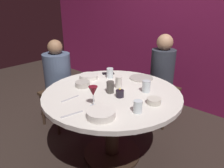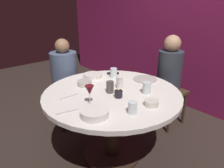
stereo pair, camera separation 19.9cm
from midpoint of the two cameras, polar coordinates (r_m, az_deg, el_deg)
The scene contains 20 objects.
ground_plane at distance 2.41m, azimuth 2.48°, elevation -18.32°, with size 8.00×8.00×0.00m, color #2D231E.
back_wall at distance 3.24m, azimuth 25.22°, elevation 15.36°, with size 6.00×0.10×2.60m, color maroon.
dining_table at distance 2.09m, azimuth 2.74°, elevation -6.05°, with size 1.31×1.31×0.73m.
seated_diner_left at distance 2.70m, azimuth -10.65°, elevation 2.93°, with size 0.40×0.40×1.12m.
seated_diner_back at distance 2.74m, azimuth 17.27°, elevation 3.16°, with size 0.40×0.40×1.17m.
candle_holder at distance 1.90m, azimuth 4.76°, elevation -2.71°, with size 0.07×0.07×0.09m.
wine_glass at distance 1.71m, azimuth -2.79°, elevation -2.00°, with size 0.08×0.08×0.18m.
dinner_plate at distance 2.36m, azimuth 11.32°, elevation 1.23°, with size 0.26×0.26×0.01m, color #B2ADA3.
cell_phone at distance 2.51m, azimuth 2.53°, elevation 2.86°, with size 0.07×0.14×0.01m, color black.
bowl_serving_large at distance 2.38m, azimuth -2.84°, elevation 2.20°, with size 0.21×0.21×0.05m, color silver.
bowl_salad_center at distance 2.17m, azimuth -4.81°, elevation 0.24°, with size 0.15×0.15×0.05m, color #B2ADA3.
bowl_small_white at distance 1.60m, azimuth -1.19°, elevation -7.92°, with size 0.22×0.22×0.06m, color silver.
bowl_sauce_side at distance 1.81m, azimuth 13.69°, elevation -5.04°, with size 0.12×0.12×0.05m, color beige.
cup_near_candle at distance 2.09m, azimuth 4.83°, elevation 0.33°, with size 0.06×0.06×0.12m, color silver.
cup_by_left_diner at distance 2.36m, azimuth 2.86°, elevation 2.94°, with size 0.07×0.07×0.11m, color silver.
cup_by_right_diner at distance 2.01m, azimuth 12.14°, elevation -1.06°, with size 0.08×0.08×0.11m, color silver.
cup_center_front at distance 1.98m, azimuth 2.37°, elevation -0.89°, with size 0.07×0.07×0.11m, color #4C4742.
cup_far_edge at distance 1.64m, azimuth 9.02°, elevation -6.41°, with size 0.07×0.07×0.10m, color silver.
fork_near_plate at distance 1.68m, azimuth -8.67°, elevation -7.55°, with size 0.02×0.18×0.01m, color #B7B7BC.
knife_near_plate at distance 1.93m, azimuth -8.55°, elevation -3.47°, with size 0.02×0.18×0.01m, color #B7B7BC.
Camera 2 is at (1.38, -1.23, 1.55)m, focal length 33.94 mm.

